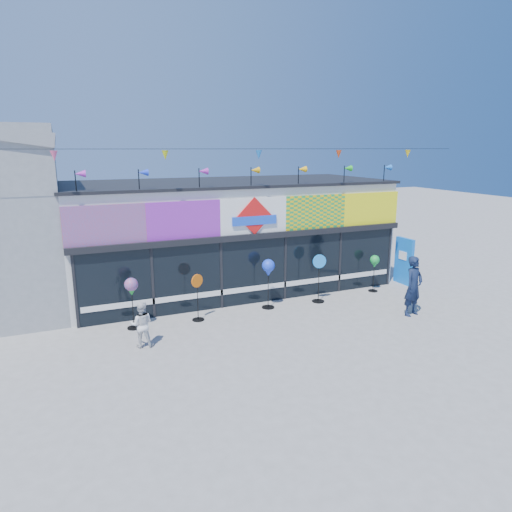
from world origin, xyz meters
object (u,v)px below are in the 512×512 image
blue_sign (404,261)px  spinner_2 (268,269)px  spinner_4 (375,263)px  child (142,324)px  adult_man (414,286)px  spinner_0 (131,288)px  spinner_3 (319,277)px  spinner_1 (198,296)px

blue_sign → spinner_2: blue_sign is taller
spinner_2 → spinner_4: size_ratio=1.21×
blue_sign → child: 10.84m
spinner_4 → child: bearing=-169.9°
adult_man → child: bearing=159.1°
child → spinner_0: bearing=-74.0°
spinner_3 → spinner_4: 2.58m
spinner_1 → spinner_0: bearing=176.7°
spinner_4 → spinner_2: bearing=-178.5°
blue_sign → spinner_4: (-1.73, -0.37, 0.19)m
spinner_1 → spinner_2: 2.59m
blue_sign → child: blue_sign is taller
spinner_4 → adult_man: size_ratio=0.72×
spinner_1 → child: size_ratio=1.18×
spinner_0 → child: spinner_0 is taller
spinner_1 → child: (-1.96, -1.30, -0.16)m
spinner_1 → spinner_3: (4.42, 0.05, 0.11)m
spinner_0 → adult_man: size_ratio=0.81×
child → adult_man: bearing=-171.6°
blue_sign → spinner_4: 1.78m
spinner_0 → spinner_2: spinner_2 is taller
spinner_4 → spinner_3: bearing=-174.6°
blue_sign → spinner_3: blue_sign is taller
blue_sign → adult_man: size_ratio=0.95×
adult_man → child: size_ratio=1.53×
spinner_0 → adult_man: 8.88m
spinner_0 → spinner_3: spinner_3 is taller
spinner_3 → spinner_4: bearing=5.4°
blue_sign → adult_man: bearing=-127.3°
spinner_0 → child: bearing=-89.0°
spinner_0 → spinner_2: bearing=0.8°
spinner_0 → spinner_1: bearing=-3.3°
spinner_3 → adult_man: adult_man is taller
adult_man → blue_sign: bearing=39.7°
blue_sign → spinner_0: blue_sign is taller
spinner_0 → spinner_1: 2.04m
spinner_4 → blue_sign: bearing=12.2°
spinner_0 → spinner_3: 6.41m
spinner_0 → adult_man: bearing=-15.7°
blue_sign → spinner_2: size_ratio=1.09×
spinner_1 → blue_sign: bearing=4.4°
spinner_3 → spinner_4: size_ratio=1.22×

